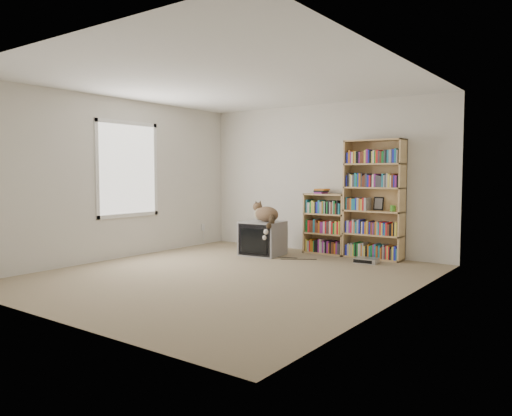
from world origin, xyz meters
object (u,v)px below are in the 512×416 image
Objects in this scene: cat at (267,216)px; crt_tv at (263,238)px; dvd_player at (367,261)px; bookcase_short at (326,226)px; bookcase_tall at (374,203)px.

crt_tv is at bearing 169.30° from cat.
dvd_player is at bearing 3.99° from crt_tv.
crt_tv is 2.07× the size of dvd_player.
bookcase_short reaches higher than crt_tv.
cat is 1.93× the size of dvd_player.
dvd_player is (1.58, 0.35, -0.60)m from cat.
bookcase_tall is 1.86× the size of bookcase_short.
dvd_player is (0.08, -0.45, -0.84)m from bookcase_tall.
cat is at bearing -173.06° from dvd_player.
bookcase_short is at bearing 38.23° from crt_tv.
cat is (0.10, -0.05, 0.37)m from crt_tv.
bookcase_short is at bearing 63.94° from cat.
cat reaches higher than crt_tv.
bookcase_tall reaches higher than bookcase_short.
dvd_player is at bearing -79.70° from bookcase_tall.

